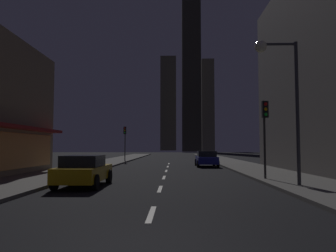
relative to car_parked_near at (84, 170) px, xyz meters
name	(u,v)px	position (x,y,z in m)	size (l,w,h in m)	color
ground_plane	(169,163)	(3.60, 22.73, -0.79)	(78.00, 136.00, 0.10)	black
sidewalk_right	(229,162)	(10.60, 22.73, -0.67)	(4.00, 76.00, 0.15)	#605E59
sidewalk_left	(110,162)	(-3.40, 22.73, -0.67)	(4.00, 76.00, 0.15)	#605E59
lane_marking_center	(164,178)	(3.60, 4.33, -0.73)	(0.16, 33.40, 0.01)	silver
skyscraper_distant_tall	(168,104)	(1.11, 143.69, 22.53)	(7.70, 7.73, 46.54)	#54503F
skyscraper_distant_mid	(191,76)	(10.63, 106.13, 27.95)	(7.05, 6.37, 57.39)	#302E24
skyscraper_distant_short	(207,105)	(18.70, 125.34, 19.27)	(5.39, 6.78, 40.03)	#625D49
car_parked_near	(84,170)	(0.00, 0.00, 0.00)	(1.98, 4.24, 1.45)	gold
car_parked_far	(206,159)	(7.20, 15.02, 0.00)	(1.98, 4.24, 1.45)	navy
fire_hydrant_far_left	(87,165)	(-2.30, 8.98, -0.29)	(0.42, 0.30, 0.65)	gold
traffic_light_near_right	(265,122)	(9.10, 2.29, 2.45)	(0.32, 0.48, 4.20)	#2D2D2D
traffic_light_far_left	(125,136)	(-1.90, 24.38, 2.45)	(0.32, 0.48, 4.20)	#2D2D2D
street_lamp_right	(278,76)	(8.98, -0.46, 4.33)	(1.96, 0.56, 6.58)	#38383D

